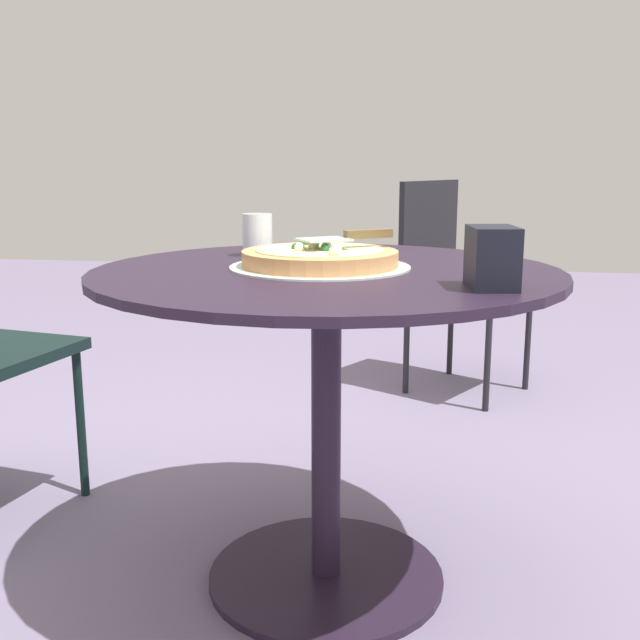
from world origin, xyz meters
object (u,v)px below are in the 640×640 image
at_px(pizza_server, 348,236).
at_px(napkin_dispenser, 492,258).
at_px(drinking_cup, 257,235).
at_px(patio_table, 326,356).
at_px(patio_chair_far, 454,268).
at_px(pizza_on_tray, 320,259).

relative_size(pizza_server, napkin_dispenser, 1.84).
relative_size(pizza_server, drinking_cup, 2.05).
distance_m(patio_table, drinking_cup, 0.35).
xyz_separation_m(drinking_cup, napkin_dispenser, (0.51, -0.37, 0.00)).
height_order(patio_table, drinking_cup, drinking_cup).
bearing_deg(drinking_cup, patio_chair_far, 70.56).
relative_size(napkin_dispenser, patio_chair_far, 0.13).
distance_m(pizza_server, napkin_dispenser, 0.37).
bearing_deg(patio_table, patio_chair_far, 79.48).
xyz_separation_m(pizza_on_tray, napkin_dispenser, (0.33, -0.20, 0.03)).
height_order(patio_table, patio_chair_far, patio_chair_far).
xyz_separation_m(pizza_server, napkin_dispenser, (0.28, -0.24, -0.01)).
relative_size(pizza_on_tray, pizza_server, 1.87).
bearing_deg(pizza_on_tray, drinking_cup, 136.38).
bearing_deg(patio_table, pizza_on_tray, 138.77).
height_order(pizza_on_tray, napkin_dispenser, napkin_dispenser).
relative_size(drinking_cup, napkin_dispenser, 0.90).
xyz_separation_m(patio_table, napkin_dispenser, (0.32, -0.19, 0.24)).
relative_size(patio_table, pizza_on_tray, 2.57).
distance_m(pizza_on_tray, napkin_dispenser, 0.39).
xyz_separation_m(patio_table, pizza_server, (0.04, 0.05, 0.25)).
distance_m(napkin_dispenser, patio_chair_far, 1.72).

